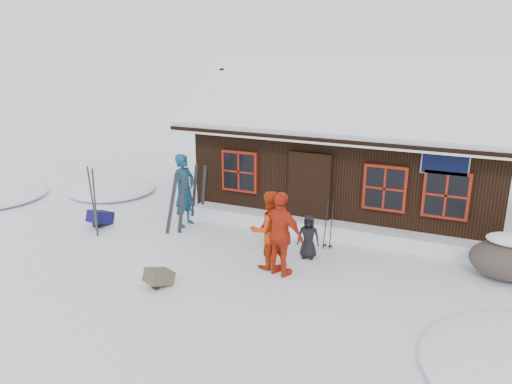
% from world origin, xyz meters
% --- Properties ---
extents(ground, '(120.00, 120.00, 0.00)m').
position_xyz_m(ground, '(0.00, 0.00, 0.00)').
color(ground, white).
rests_on(ground, ground).
extents(mountain_hut, '(8.90, 6.09, 4.42)m').
position_xyz_m(mountain_hut, '(1.50, 4.98, 1.58)').
color(mountain_hut, black).
rests_on(mountain_hut, ground).
extents(snow_drift, '(7.60, 0.60, 0.35)m').
position_xyz_m(snow_drift, '(1.50, 2.25, 0.17)').
color(snow_drift, white).
rests_on(snow_drift, ground).
extents(snow_mounds, '(20.60, 13.20, 0.48)m').
position_xyz_m(snow_mounds, '(1.65, 1.86, 0.00)').
color(snow_mounds, white).
rests_on(snow_mounds, ground).
extents(skier_teal, '(0.53, 0.75, 1.95)m').
position_xyz_m(skier_teal, '(-2.20, 1.37, 0.98)').
color(skier_teal, navy).
rests_on(skier_teal, ground).
extents(skier_orange_left, '(1.07, 1.07, 1.75)m').
position_xyz_m(skier_orange_left, '(0.82, -0.11, 0.87)').
color(skier_orange_left, '#B8340D').
rests_on(skier_orange_left, ground).
extents(skier_orange_right, '(1.16, 0.73, 1.84)m').
position_xyz_m(skier_orange_right, '(1.19, -0.36, 0.92)').
color(skier_orange_right, red).
rests_on(skier_orange_right, ground).
extents(skier_crouched, '(0.56, 0.41, 1.03)m').
position_xyz_m(skier_crouched, '(1.46, 0.69, 0.52)').
color(skier_crouched, black).
rests_on(skier_crouched, ground).
extents(boulder, '(1.50, 1.13, 0.87)m').
position_xyz_m(boulder, '(5.57, 1.38, 0.44)').
color(boulder, '#4E443E').
rests_on(boulder, ground).
extents(ski_pair_left, '(0.67, 0.22, 1.68)m').
position_xyz_m(ski_pair_left, '(-2.05, 0.74, 0.80)').
color(ski_pair_left, black).
rests_on(ski_pair_left, ground).
extents(ski_pair_mid, '(0.43, 0.33, 1.80)m').
position_xyz_m(ski_pair_mid, '(-4.00, -0.08, 0.85)').
color(ski_pair_mid, black).
rests_on(ski_pair_mid, ground).
extents(ski_pair_right, '(0.47, 0.22, 1.53)m').
position_xyz_m(ski_pair_right, '(-2.24, 2.17, 0.72)').
color(ski_pair_right, black).
rests_on(ski_pair_right, ground).
extents(ski_poles, '(0.23, 0.11, 1.27)m').
position_xyz_m(ski_poles, '(1.74, 1.35, 0.60)').
color(ski_poles, black).
rests_on(ski_poles, ground).
extents(backpack_blue, '(0.49, 0.62, 0.32)m').
position_xyz_m(backpack_blue, '(-4.28, 0.41, 0.16)').
color(backpack_blue, '#13114A').
rests_on(backpack_blue, ground).
extents(backpack_olive, '(0.55, 0.62, 0.28)m').
position_xyz_m(backpack_olive, '(-0.88, -1.83, 0.14)').
color(backpack_olive, '#4F4A38').
rests_on(backpack_olive, ground).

